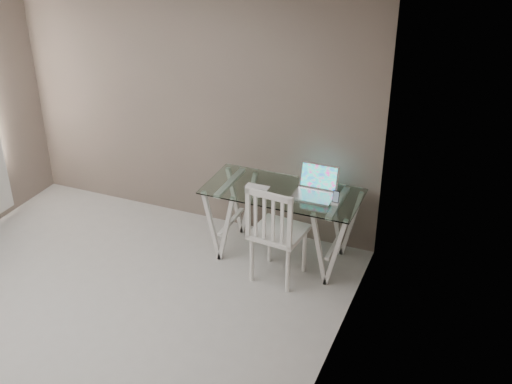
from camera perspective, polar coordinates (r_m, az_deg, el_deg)
room at (r=4.87m, az=-18.64°, el=3.60°), size 4.50×4.52×2.71m
desk at (r=6.30m, az=2.30°, el=-2.81°), size 1.50×0.70×0.75m
chair at (r=5.86m, az=1.69°, el=-3.41°), size 0.50×0.50×1.01m
laptop at (r=6.06m, az=5.32°, el=0.37°), size 0.38×0.34×0.26m
keyboard at (r=6.19m, az=0.13°, el=0.46°), size 0.25×0.11×0.01m
mouse at (r=6.00m, az=0.10°, el=-0.33°), size 0.10×0.06×0.03m
phone_dock at (r=5.92m, az=7.09°, el=-0.75°), size 0.07×0.07×0.13m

